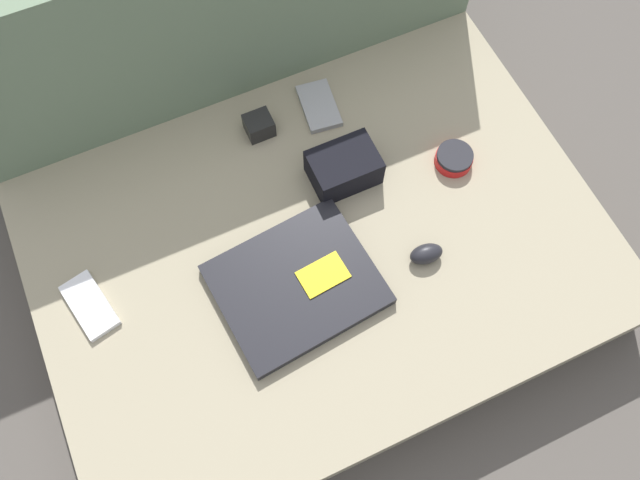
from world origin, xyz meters
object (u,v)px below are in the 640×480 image
Objects in this scene: phone_black at (90,305)px; camera_pouch at (344,167)px; computer_mouse at (426,254)px; phone_silver at (319,106)px; laptop at (297,284)px; speaker_puck at (454,158)px; charger_brick at (259,126)px.

phone_black is 0.56m from camera_pouch.
computer_mouse is 0.55× the size of phone_silver.
camera_pouch reaches higher than phone_silver.
computer_mouse reaches higher than laptop.
laptop is at bearing -135.48° from camera_pouch.
speaker_puck is 0.31m from phone_silver.
laptop is 4.05× the size of speaker_puck.
charger_brick is (-0.12, 0.17, -0.01)m from camera_pouch.
camera_pouch is 0.21m from charger_brick.
camera_pouch is at bearing 163.88° from speaker_puck.
speaker_puck is 0.23m from camera_pouch.
charger_brick reaches higher than laptop.
phone_silver is 2.27× the size of charger_brick.
phone_silver is at bearing 54.21° from laptop.
computer_mouse reaches higher than phone_silver.
charger_brick is (-0.18, 0.40, 0.00)m from computer_mouse.
laptop is 2.28× the size of phone_black.
phone_black is at bearing 179.34° from speaker_puck.
laptop is 0.26m from camera_pouch.
laptop is at bearing -112.98° from phone_silver.
phone_silver is at bearing 1.00° from charger_brick.
speaker_puck is 0.58× the size of camera_pouch.
laptop is at bearing -30.90° from phone_black.
phone_black is (-0.77, 0.01, -0.01)m from speaker_puck.
phone_black is at bearing -152.64° from charger_brick.
laptop is 2.34× the size of camera_pouch.
camera_pouch is 2.38× the size of charger_brick.
camera_pouch is (0.55, 0.06, 0.03)m from phone_black.
phone_black is at bearing -151.01° from phone_silver.
laptop is 0.36m from charger_brick.
laptop is 0.39m from phone_black.
computer_mouse is (0.25, -0.05, 0.01)m from laptop.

